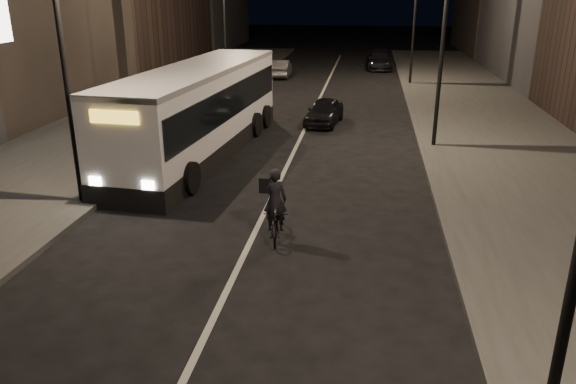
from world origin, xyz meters
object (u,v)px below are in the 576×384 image
(streetlight_left_far, at_px, (228,3))
(car_mid, at_px, (281,68))
(car_near, at_px, (324,112))
(car_far, at_px, (379,60))
(city_bus, at_px, (199,108))
(streetlight_left_near, at_px, (67,21))
(cyclist_on_bicycle, at_px, (276,216))
(streetlight_right_mid, at_px, (438,12))
(streetlight_right_far, at_px, (412,1))

(streetlight_left_far, relative_size, car_mid, 2.13)
(car_near, bearing_deg, car_far, 89.88)
(city_bus, height_order, car_near, city_bus)
(streetlight_left_near, distance_m, cyclist_on_bicycle, 7.77)
(streetlight_right_mid, distance_m, streetlight_right_far, 16.00)
(car_far, bearing_deg, streetlight_left_near, -108.52)
(cyclist_on_bicycle, distance_m, car_far, 33.50)
(car_mid, bearing_deg, car_near, 104.03)
(streetlight_left_near, relative_size, cyclist_on_bicycle, 4.06)
(car_mid, bearing_deg, cyclist_on_bicycle, 95.85)
(cyclist_on_bicycle, height_order, car_mid, cyclist_on_bicycle)
(streetlight_left_near, relative_size, car_far, 1.70)
(streetlight_right_far, relative_size, car_near, 2.28)
(car_near, xyz_separation_m, car_mid, (-4.40, 14.56, 0.02))
(streetlight_right_mid, xyz_separation_m, car_near, (-4.53, 3.74, -4.75))
(streetlight_right_far, distance_m, cyclist_on_bicycle, 26.49)
(streetlight_left_near, xyz_separation_m, city_bus, (1.73, 5.92, -3.51))
(streetlight_right_mid, relative_size, car_mid, 2.13)
(streetlight_right_mid, relative_size, streetlight_left_near, 1.00)
(city_bus, height_order, car_far, city_bus)
(streetlight_left_far, xyz_separation_m, car_near, (6.13, -6.26, -4.75))
(streetlight_right_far, relative_size, car_far, 1.70)
(streetlight_right_far, relative_size, streetlight_left_far, 1.00)
(streetlight_left_near, xyz_separation_m, car_near, (6.13, 11.74, -4.75))
(streetlight_left_far, bearing_deg, car_far, 56.93)
(cyclist_on_bicycle, height_order, car_far, cyclist_on_bicycle)
(streetlight_right_far, xyz_separation_m, car_mid, (-8.93, 2.31, -4.73))
(city_bus, distance_m, car_far, 26.81)
(streetlight_left_near, height_order, streetlight_left_far, same)
(streetlight_right_mid, bearing_deg, cyclist_on_bicycle, -115.94)
(streetlight_right_far, bearing_deg, city_bus, -116.29)
(car_near, bearing_deg, city_bus, -119.21)
(streetlight_right_far, height_order, cyclist_on_bicycle, streetlight_right_far)
(streetlight_left_far, xyz_separation_m, car_mid, (1.73, 8.31, -4.73))
(streetlight_left_far, bearing_deg, streetlight_left_near, -90.00)
(car_far, bearing_deg, car_near, -100.77)
(streetlight_left_near, distance_m, car_far, 33.28)
(car_near, distance_m, car_mid, 15.21)
(streetlight_right_far, xyz_separation_m, car_far, (-1.73, 7.72, -4.67))
(car_near, bearing_deg, streetlight_right_mid, -31.69)
(city_bus, distance_m, car_near, 7.41)
(streetlight_right_mid, height_order, city_bus, streetlight_right_mid)
(streetlight_right_far, bearing_deg, car_near, -110.29)
(streetlight_right_far, bearing_deg, streetlight_left_near, -113.96)
(streetlight_left_near, height_order, car_near, streetlight_left_near)
(streetlight_right_far, bearing_deg, streetlight_left_far, -150.64)
(cyclist_on_bicycle, bearing_deg, car_far, 78.06)
(streetlight_right_mid, bearing_deg, car_mid, 116.01)
(streetlight_left_near, bearing_deg, city_bus, 73.69)
(streetlight_left_far, bearing_deg, streetlight_right_far, 29.36)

